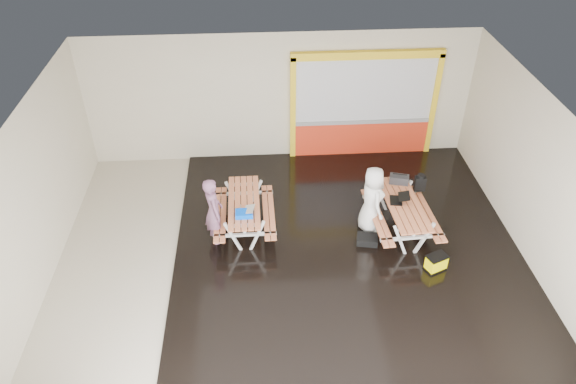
{
  "coord_description": "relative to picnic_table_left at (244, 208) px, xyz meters",
  "views": [
    {
      "loc": [
        -0.64,
        -8.71,
        8.07
      ],
      "look_at": [
        0.0,
        0.9,
        1.0
      ],
      "focal_mm": 33.7,
      "sensor_mm": 36.0,
      "label": 1
    }
  ],
  "objects": [
    {
      "name": "kiosk",
      "position": [
        3.19,
        3.04,
        0.84
      ],
      "size": [
        3.88,
        0.16,
        3.0
      ],
      "color": "red",
      "rests_on": "room"
    },
    {
      "name": "backpack",
      "position": [
        4.13,
        0.52,
        0.15
      ],
      "size": [
        0.27,
        0.18,
        0.43
      ],
      "color": "black",
      "rests_on": "picnic_table_right"
    },
    {
      "name": "picnic_table_left",
      "position": [
        0.0,
        0.0,
        0.0
      ],
      "size": [
        1.37,
        1.99,
        0.79
      ],
      "color": "#DB7E52",
      "rests_on": "deck"
    },
    {
      "name": "room",
      "position": [
        0.99,
        -0.89,
        1.14
      ],
      "size": [
        10.02,
        8.02,
        3.52
      ],
      "color": "beige",
      "rests_on": "ground"
    },
    {
      "name": "fluke_bag",
      "position": [
        3.97,
        -1.64,
        -0.38
      ],
      "size": [
        0.5,
        0.43,
        0.37
      ],
      "color": "black",
      "rests_on": "deck"
    },
    {
      "name": "picnic_table_right",
      "position": [
        3.52,
        -0.33,
        0.02
      ],
      "size": [
        1.51,
        2.13,
        0.82
      ],
      "color": "#DB7E52",
      "rests_on": "deck"
    },
    {
      "name": "laptop_right",
      "position": [
        3.43,
        -0.25,
        0.27
      ],
      "size": [
        0.47,
        0.43,
        0.18
      ],
      "color": "black",
      "rests_on": "picnic_table_right"
    },
    {
      "name": "person_left",
      "position": [
        -0.65,
        -0.36,
        0.22
      ],
      "size": [
        0.54,
        0.69,
        1.65
      ],
      "primitive_type": "imported",
      "rotation": [
        0.0,
        0.0,
        1.84
      ],
      "color": "#7D506D",
      "rests_on": "deck"
    },
    {
      "name": "dark_case",
      "position": [
        2.7,
        -0.71,
        -0.47
      ],
      "size": [
        0.52,
        0.43,
        0.17
      ],
      "primitive_type": "cube",
      "rotation": [
        0.0,
        0.0,
        -0.2
      ],
      "color": "black",
      "rests_on": "deck"
    },
    {
      "name": "laptop_left",
      "position": [
        0.03,
        -0.42,
        0.24
      ],
      "size": [
        0.41,
        0.38,
        0.15
      ],
      "color": "silver",
      "rests_on": "picnic_table_left"
    },
    {
      "name": "deck",
      "position": [
        2.24,
        -0.89,
        -0.58
      ],
      "size": [
        7.5,
        7.98,
        0.05
      ],
      "primitive_type": "cube",
      "color": "black",
      "rests_on": "room"
    },
    {
      "name": "toolbox",
      "position": [
        3.59,
        0.44,
        0.31
      ],
      "size": [
        0.48,
        0.33,
        0.25
      ],
      "color": "black",
      "rests_on": "picnic_table_right"
    },
    {
      "name": "person_right",
      "position": [
        2.83,
        -0.21,
        0.25
      ],
      "size": [
        0.66,
        0.88,
        1.62
      ],
      "primitive_type": "imported",
      "rotation": [
        0.0,
        0.0,
        1.76
      ],
      "color": "white",
      "rests_on": "deck"
    },
    {
      "name": "blue_pouch",
      "position": [
        0.01,
        -0.51,
        0.24
      ],
      "size": [
        0.37,
        0.27,
        0.11
      ],
      "primitive_type": "cube",
      "rotation": [
        0.0,
        0.0,
        0.01
      ],
      "color": "#004DED",
      "rests_on": "picnic_table_left"
    }
  ]
}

